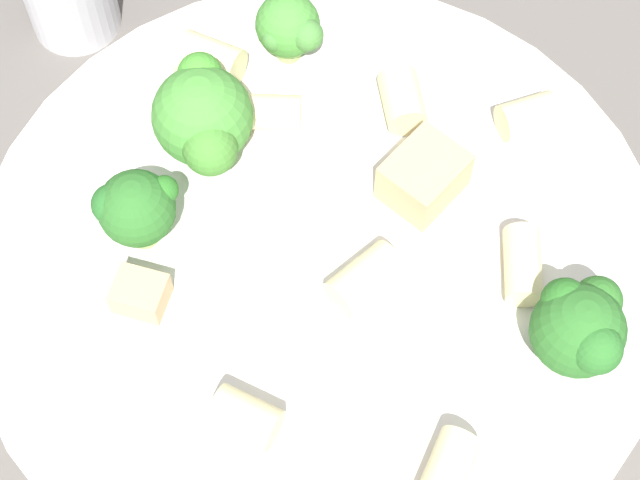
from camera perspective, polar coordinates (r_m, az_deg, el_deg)
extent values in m
plane|color=#5B5651|center=(0.42, 0.00, -2.95)|extent=(2.00, 2.00, 0.00)
cylinder|color=silver|center=(0.40, 0.00, -1.87)|extent=(0.25, 0.25, 0.04)
cylinder|color=white|center=(0.39, 0.00, -0.89)|extent=(0.23, 0.23, 0.01)
torus|color=silver|center=(0.39, 0.00, -0.83)|extent=(0.25, 0.25, 0.00)
cylinder|color=#93B766|center=(0.39, -9.43, 0.62)|extent=(0.01, 0.01, 0.01)
sphere|color=#2D6B28|center=(0.38, -9.76, 1.67)|extent=(0.03, 0.03, 0.03)
sphere|color=#2A6C23|center=(0.37, -8.31, 2.67)|extent=(0.01, 0.01, 0.01)
sphere|color=#286628|center=(0.37, -11.02, 1.87)|extent=(0.01, 0.01, 0.01)
cylinder|color=#84AD60|center=(0.40, -6.04, 5.15)|extent=(0.01, 0.01, 0.01)
sphere|color=#478E38|center=(0.39, -6.29, 6.58)|extent=(0.04, 0.04, 0.04)
sphere|color=#449430|center=(0.39, -6.42, 8.75)|extent=(0.02, 0.02, 0.02)
sphere|color=#448330|center=(0.38, -5.89, 4.88)|extent=(0.02, 0.02, 0.02)
cylinder|color=#93B766|center=(0.37, 13.11, -5.60)|extent=(0.01, 0.01, 0.01)
sphere|color=#2D6B28|center=(0.36, 13.58, -4.71)|extent=(0.03, 0.03, 0.03)
sphere|color=#2F6C27|center=(0.37, 14.58, -3.14)|extent=(0.02, 0.02, 0.02)
sphere|color=#2B6C25|center=(0.36, 12.91, -3.26)|extent=(0.02, 0.02, 0.02)
sphere|color=#2C6C29|center=(0.35, 14.53, -5.62)|extent=(0.02, 0.02, 0.02)
cylinder|color=#93B766|center=(0.43, -1.69, 10.30)|extent=(0.01, 0.01, 0.01)
sphere|color=#478E38|center=(0.42, -1.74, 11.40)|extent=(0.03, 0.03, 0.03)
sphere|color=#447E37|center=(0.41, -2.46, 10.69)|extent=(0.01, 0.01, 0.01)
sphere|color=#47833A|center=(0.41, -0.68, 10.89)|extent=(0.01, 0.01, 0.01)
sphere|color=#478B38|center=(0.41, -0.76, 10.95)|extent=(0.01, 0.01, 0.01)
cylinder|color=beige|center=(0.35, 6.83, -12.09)|extent=(0.03, 0.02, 0.01)
cylinder|color=beige|center=(0.41, 4.42, 7.45)|extent=(0.03, 0.02, 0.02)
cylinder|color=beige|center=(0.37, 2.41, -2.08)|extent=(0.03, 0.03, 0.02)
cylinder|color=beige|center=(0.35, -4.28, -9.32)|extent=(0.02, 0.02, 0.01)
cylinder|color=beige|center=(0.42, -5.89, 9.46)|extent=(0.02, 0.03, 0.02)
cylinder|color=beige|center=(0.38, 10.76, -1.31)|extent=(0.03, 0.02, 0.01)
cylinder|color=beige|center=(0.41, 11.00, 6.49)|extent=(0.02, 0.03, 0.01)
cylinder|color=beige|center=(0.41, -2.68, 6.83)|extent=(0.02, 0.03, 0.01)
cube|color=tan|center=(0.38, -9.56, -2.85)|extent=(0.02, 0.02, 0.01)
cube|color=tan|center=(0.39, 5.56, 3.38)|extent=(0.03, 0.03, 0.02)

